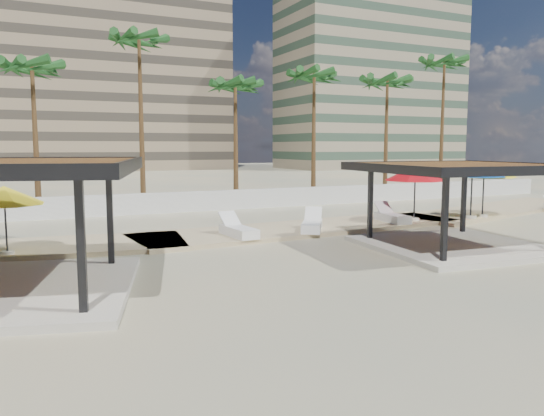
{
  "coord_description": "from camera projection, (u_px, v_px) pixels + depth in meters",
  "views": [
    {
      "loc": [
        -9.87,
        -14.17,
        3.84
      ],
      "look_at": [
        -0.85,
        4.77,
        1.4
      ],
      "focal_mm": 35.0,
      "sensor_mm": 36.0,
      "label": 1
    }
  ],
  "objects": [
    {
      "name": "boundary_wall",
      "position": [
        204.0,
        201.0,
        31.65
      ],
      "size": [
        56.0,
        0.3,
        1.2
      ],
      "primitive_type": "cube",
      "color": "silver",
      "rests_on": "ground"
    },
    {
      "name": "palm_e",
      "position": [
        235.0,
        90.0,
        34.29
      ],
      "size": [
        3.0,
        3.0,
        8.57
      ],
      "color": "brown",
      "rests_on": "ground"
    },
    {
      "name": "building_mid",
      "position": [
        108.0,
        83.0,
        87.39
      ],
      "size": [
        38.0,
        16.0,
        30.4
      ],
      "color": "#847259",
      "rests_on": "ground"
    },
    {
      "name": "umbrella_e",
      "position": [
        484.0,
        170.0,
        27.4
      ],
      "size": [
        3.51,
        3.51,
        2.86
      ],
      "rotation": [
        0.0,
        0.0,
        0.09
      ],
      "color": "beige",
      "rests_on": "promenade"
    },
    {
      "name": "palm_c",
      "position": [
        32.0,
        73.0,
        28.86
      ],
      "size": [
        3.0,
        3.0,
        8.95
      ],
      "color": "brown",
      "rests_on": "ground"
    },
    {
      "name": "palm_h",
      "position": [
        444.0,
        69.0,
        42.05
      ],
      "size": [
        3.0,
        3.0,
        11.26
      ],
      "color": "brown",
      "rests_on": "ground"
    },
    {
      "name": "pavilion_central",
      "position": [
        456.0,
        198.0,
        19.78
      ],
      "size": [
        6.92,
        6.92,
        3.23
      ],
      "rotation": [
        0.0,
        0.0,
        -0.09
      ],
      "color": "beige",
      "rests_on": "ground"
    },
    {
      "name": "palm_g",
      "position": [
        387.0,
        87.0,
        39.15
      ],
      "size": [
        3.0,
        3.0,
        9.4
      ],
      "color": "brown",
      "rests_on": "ground"
    },
    {
      "name": "building_east",
      "position": [
        371.0,
        71.0,
        95.07
      ],
      "size": [
        32.0,
        15.0,
        36.4
      ],
      "color": "gray",
      "rests_on": "ground"
    },
    {
      "name": "umbrella_c",
      "position": [
        415.0,
        173.0,
        26.09
      ],
      "size": [
        3.55,
        3.55,
        2.73
      ],
      "rotation": [
        0.0,
        0.0,
        -0.17
      ],
      "color": "beige",
      "rests_on": "promenade"
    },
    {
      "name": "ground",
      "position": [
        358.0,
        264.0,
        17.37
      ],
      "size": [
        200.0,
        200.0,
        0.0
      ],
      "primitive_type": "plane",
      "color": "#CAB386",
      "rests_on": "ground"
    },
    {
      "name": "palm_d",
      "position": [
        139.0,
        48.0,
        31.91
      ],
      "size": [
        3.0,
        3.0,
        11.06
      ],
      "color": "brown",
      "rests_on": "ground"
    },
    {
      "name": "lounger_b",
      "position": [
        312.0,
        225.0,
        23.25
      ],
      "size": [
        1.99,
        2.46,
        0.92
      ],
      "rotation": [
        0.0,
        0.0,
        0.99
      ],
      "color": "white",
      "rests_on": "promenade"
    },
    {
      "name": "lounger_c",
      "position": [
        392.0,
        217.0,
        25.93
      ],
      "size": [
        1.08,
        2.48,
        0.91
      ],
      "rotation": [
        0.0,
        0.0,
        1.44
      ],
      "color": "white",
      "rests_on": "promenade"
    },
    {
      "name": "palm_f",
      "position": [
        314.0,
        81.0,
        36.93
      ],
      "size": [
        3.0,
        3.0,
        9.57
      ],
      "color": "brown",
      "rests_on": "ground"
    },
    {
      "name": "promenade",
      "position": [
        300.0,
        227.0,
        25.09
      ],
      "size": [
        44.45,
        7.97,
        0.24
      ],
      "color": "#C6B284",
      "rests_on": "ground"
    },
    {
      "name": "lounger_a",
      "position": [
        238.0,
        231.0,
        21.77
      ],
      "size": [
        0.95,
        2.46,
        0.91
      ],
      "rotation": [
        0.0,
        0.0,
        1.64
      ],
      "color": "white",
      "rests_on": "promenade"
    },
    {
      "name": "umbrella_d",
      "position": [
        472.0,
        169.0,
        26.93
      ],
      "size": [
        4.35,
        4.35,
        2.96
      ],
      "rotation": [
        0.0,
        0.0,
        0.39
      ],
      "color": "beige",
      "rests_on": "promenade"
    },
    {
      "name": "umbrella_b",
      "position": [
        4.0,
        196.0,
        17.88
      ],
      "size": [
        3.31,
        3.31,
        2.34
      ],
      "rotation": [
        0.0,
        0.0,
        0.31
      ],
      "color": "beige",
      "rests_on": "promenade"
    }
  ]
}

